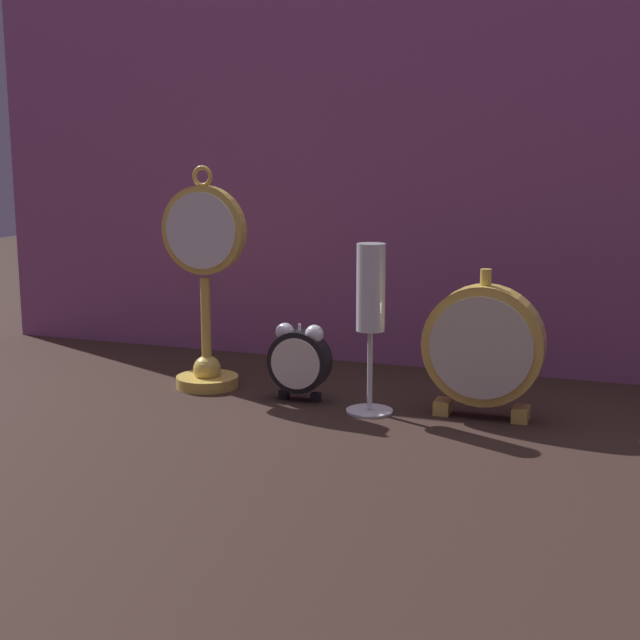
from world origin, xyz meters
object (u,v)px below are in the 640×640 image
at_px(pocket_watch_on_stand, 205,287).
at_px(alarm_clock_twin_bell, 299,358).
at_px(mantel_clock_silver, 483,347).
at_px(champagne_flute, 371,305).

height_order(pocket_watch_on_stand, alarm_clock_twin_bell, pocket_watch_on_stand).
bearing_deg(alarm_clock_twin_bell, pocket_watch_on_stand, 172.54).
xyz_separation_m(alarm_clock_twin_bell, mantel_clock_silver, (0.25, 0.00, 0.03)).
bearing_deg(mantel_clock_silver, alarm_clock_twin_bell, -179.33).
height_order(pocket_watch_on_stand, mantel_clock_silver, pocket_watch_on_stand).
bearing_deg(pocket_watch_on_stand, alarm_clock_twin_bell, -7.46).
xyz_separation_m(alarm_clock_twin_bell, champagne_flute, (0.11, -0.02, 0.08)).
bearing_deg(champagne_flute, alarm_clock_twin_bell, 168.36).
height_order(mantel_clock_silver, champagne_flute, champagne_flute).
relative_size(pocket_watch_on_stand, alarm_clock_twin_bell, 2.98).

